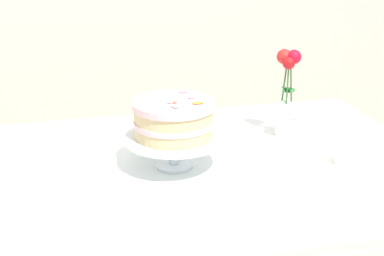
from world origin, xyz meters
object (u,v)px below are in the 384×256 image
(dining_table, at_px, (206,196))
(cake_stand, at_px, (174,142))
(layer_cake, at_px, (174,119))
(teacup, at_px, (346,159))
(flower_vase, at_px, (287,99))

(dining_table, bearing_deg, cake_stand, 163.12)
(dining_table, bearing_deg, layer_cake, 163.11)
(cake_stand, height_order, teacup, cake_stand)
(dining_table, bearing_deg, teacup, -11.52)
(cake_stand, distance_m, flower_vase, 0.45)
(flower_vase, bearing_deg, layer_cake, -158.00)
(layer_cake, height_order, teacup, layer_cake)
(flower_vase, bearing_deg, cake_stand, -158.00)
(dining_table, distance_m, cake_stand, 0.20)
(teacup, bearing_deg, layer_cake, 167.48)
(layer_cake, relative_size, flower_vase, 0.81)
(layer_cake, xyz_separation_m, teacup, (0.50, -0.11, -0.13))
(layer_cake, bearing_deg, flower_vase, 22.00)
(dining_table, relative_size, layer_cake, 5.92)
(dining_table, height_order, teacup, teacup)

